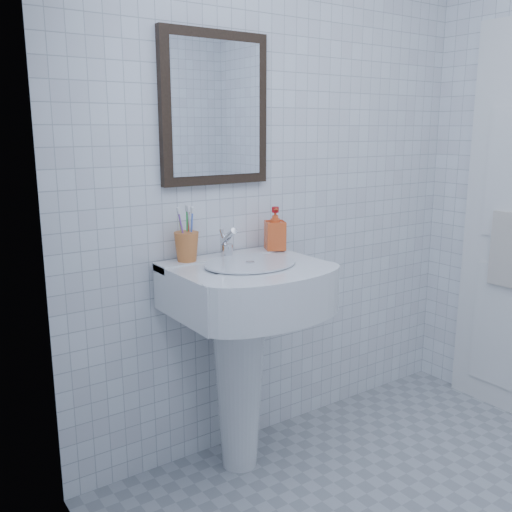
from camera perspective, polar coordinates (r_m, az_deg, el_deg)
wall_back at (r=2.67m, az=2.70°, el=7.88°), size 2.20×0.02×2.50m
wall_left at (r=1.07m, az=-4.76°, el=0.60°), size 0.02×2.40×2.50m
washbasin at (r=2.42m, az=-1.40°, el=-7.56°), size 0.62×0.45×0.95m
faucet at (r=2.42m, az=-2.92°, el=1.13°), size 0.05×0.11×0.13m
toothbrush_cup at (r=2.35m, az=-6.95°, el=0.94°), size 0.11×0.11×0.12m
soap_dispenser at (r=2.55m, az=1.93°, el=2.76°), size 0.11×0.12×0.19m
wall_mirror at (r=2.44m, az=-4.10°, el=14.46°), size 0.50×0.04×0.62m
towel_ring at (r=3.15m, az=24.19°, el=3.85°), size 0.01×0.18×0.18m
hand_towel at (r=3.16m, az=23.71°, el=0.61°), size 0.03×0.16×0.38m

